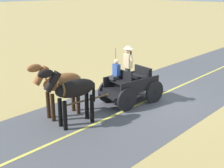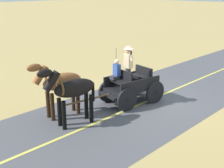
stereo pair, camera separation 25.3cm
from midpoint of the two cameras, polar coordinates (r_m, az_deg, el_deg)
The scene contains 6 objects.
ground_plane at distance 13.16m, azimuth 7.52°, elevation -3.22°, with size 200.00×200.00×0.00m, color tan.
road_surface at distance 13.16m, azimuth 7.52°, elevation -3.20°, with size 5.42×160.00×0.01m, color #4C4C51.
road_centre_stripe at distance 13.16m, azimuth 7.52°, elevation -3.18°, with size 0.12×160.00×0.00m, color #DBCC4C.
horse_drawn_carriage at distance 12.62m, azimuth 4.07°, elevation -0.10°, with size 1.80×4.51×2.50m.
horse_near_side at distance 10.45m, azimuth -6.99°, elevation -1.11°, with size 0.86×2.15×2.21m.
horse_off_side at distance 11.25m, azimuth -9.36°, elevation 0.16°, with size 0.78×2.15×2.21m.
Camera 2 is at (-7.32, 9.86, 4.69)m, focal length 47.79 mm.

